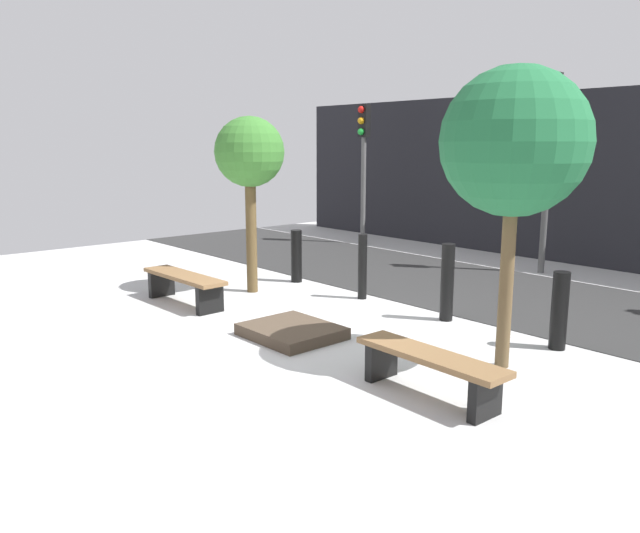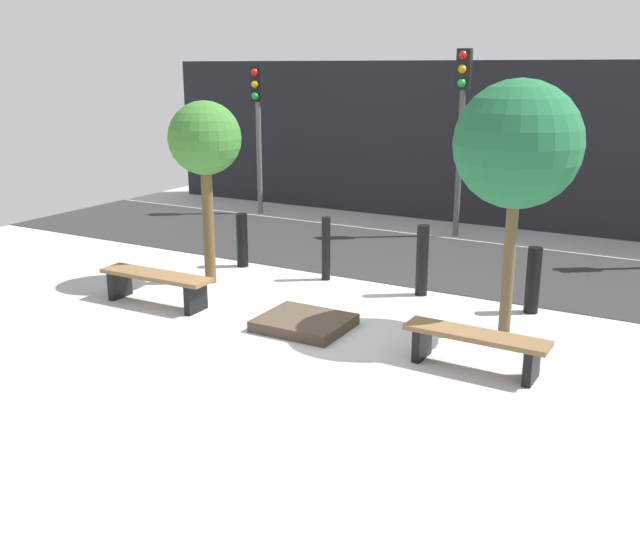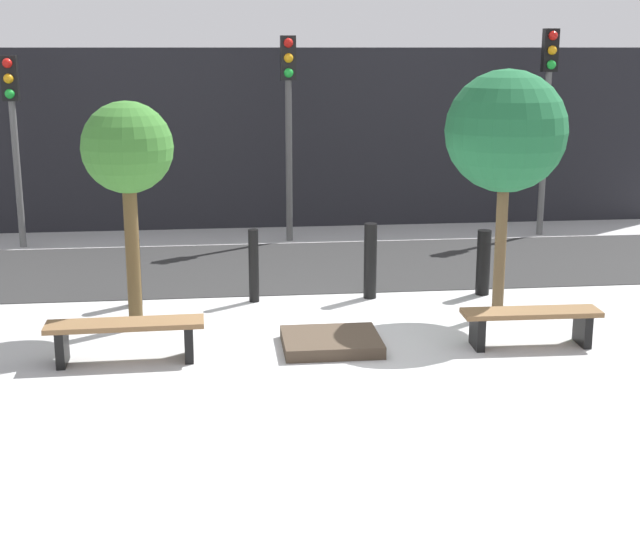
{
  "view_description": "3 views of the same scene",
  "coord_description": "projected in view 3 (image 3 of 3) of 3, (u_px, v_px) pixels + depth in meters",
  "views": [
    {
      "loc": [
        6.05,
        -4.93,
        2.46
      ],
      "look_at": [
        0.04,
        0.36,
        0.88
      ],
      "focal_mm": 35.0,
      "sensor_mm": 36.0,
      "label": 1
    },
    {
      "loc": [
        4.58,
        -7.85,
        3.4
      ],
      "look_at": [
        0.03,
        0.29,
        0.77
      ],
      "focal_mm": 40.0,
      "sensor_mm": 36.0,
      "label": 2
    },
    {
      "loc": [
        -1.3,
        -10.22,
        3.53
      ],
      "look_at": [
        -0.1,
        0.21,
        0.94
      ],
      "focal_mm": 50.0,
      "sensor_mm": 36.0,
      "label": 3
    }
  ],
  "objects": [
    {
      "name": "bollard_far_left",
      "position": [
        134.0,
        273.0,
        12.43
      ],
      "size": [
        0.2,
        0.2,
        0.95
      ],
      "primitive_type": "cylinder",
      "color": "black",
      "rests_on": "ground"
    },
    {
      "name": "tree_behind_left_bench",
      "position": [
        127.0,
        152.0,
        11.0
      ],
      "size": [
        1.14,
        1.14,
        2.9
      ],
      "color": "brown",
      "rests_on": "ground"
    },
    {
      "name": "bench_right",
      "position": [
        531.0,
        320.0,
        10.76
      ],
      "size": [
        1.68,
        0.44,
        0.45
      ],
      "rotation": [
        0.0,
        0.0,
        -0.02
      ],
      "color": "black",
      "rests_on": "ground"
    },
    {
      "name": "traffic_light_mid_west",
      "position": [
        289.0,
        101.0,
        16.11
      ],
      "size": [
        0.28,
        0.27,
        3.74
      ],
      "color": "#4E4E4E",
      "rests_on": "ground"
    },
    {
      "name": "ground_plane",
      "position": [
        330.0,
        345.0,
        10.85
      ],
      "size": [
        18.0,
        18.0,
        0.0
      ],
      "primitive_type": "plane",
      "color": "#B3B3B3"
    },
    {
      "name": "planter_bed",
      "position": [
        331.0,
        342.0,
        10.74
      ],
      "size": [
        1.17,
        1.0,
        0.15
      ],
      "primitive_type": "cube",
      "color": "#44372A",
      "rests_on": "ground"
    },
    {
      "name": "building_facade",
      "position": [
        283.0,
        138.0,
        17.8
      ],
      "size": [
        16.2,
        0.5,
        3.53
      ],
      "primitive_type": "cube",
      "color": "black",
      "rests_on": "ground"
    },
    {
      "name": "tree_behind_right_bench",
      "position": [
        506.0,
        132.0,
        11.48
      ],
      "size": [
        1.58,
        1.58,
        3.27
      ],
      "color": "brown",
      "rests_on": "ground"
    },
    {
      "name": "traffic_light_mid_east",
      "position": [
        548.0,
        95.0,
        16.63
      ],
      "size": [
        0.28,
        0.27,
        3.87
      ],
      "color": "#5A5A5A",
      "rests_on": "ground"
    },
    {
      "name": "bollard_left",
      "position": [
        254.0,
        266.0,
        12.6
      ],
      "size": [
        0.14,
        0.14,
        1.05
      ],
      "primitive_type": "cylinder",
      "color": "black",
      "rests_on": "ground"
    },
    {
      "name": "bench_left",
      "position": [
        126.0,
        333.0,
        10.22
      ],
      "size": [
        1.8,
        0.47,
        0.48
      ],
      "rotation": [
        0.0,
        0.0,
        0.02
      ],
      "color": "black",
      "rests_on": "ground"
    },
    {
      "name": "bollard_center",
      "position": [
        370.0,
        261.0,
        12.78
      ],
      "size": [
        0.19,
        0.19,
        1.1
      ],
      "primitive_type": "cylinder",
      "color": "black",
      "rests_on": "ground"
    },
    {
      "name": "traffic_light_west",
      "position": [
        13.0,
        116.0,
        15.63
      ],
      "size": [
        0.28,
        0.27,
        3.39
      ],
      "color": "#5D5D5D",
      "rests_on": "ground"
    },
    {
      "name": "bollard_right",
      "position": [
        483.0,
        263.0,
        12.98
      ],
      "size": [
        0.2,
        0.2,
        0.96
      ],
      "primitive_type": "cylinder",
      "color": "black",
      "rests_on": "ground"
    },
    {
      "name": "road_strip",
      "position": [
        300.0,
        266.0,
        14.76
      ],
      "size": [
        18.0,
        3.52,
        0.01
      ],
      "primitive_type": "cube",
      "color": "#2C2C2C",
      "rests_on": "ground"
    }
  ]
}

